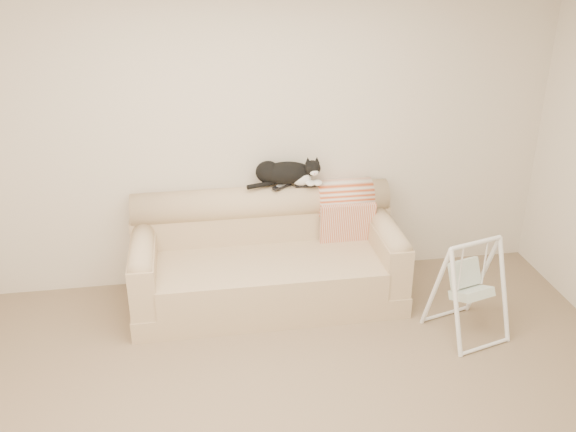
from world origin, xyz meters
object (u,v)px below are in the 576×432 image
object	(u,v)px
remote_b	(305,185)
baby_swing	(469,287)
sofa	(266,259)
remote_a	(282,186)
tuxedo_cat	(286,173)

from	to	relation	value
remote_b	baby_swing	xyz separation A→B (m)	(1.08, -0.98, -0.51)
sofa	baby_swing	xyz separation A→B (m)	(1.45, -0.77, 0.05)
remote_a	baby_swing	world-z (taller)	remote_a
remote_a	tuxedo_cat	bearing A→B (deg)	36.80
remote_b	baby_swing	world-z (taller)	remote_b
remote_a	baby_swing	xyz separation A→B (m)	(1.28, -0.99, -0.51)
sofa	baby_swing	bearing A→B (deg)	-27.87
remote_b	tuxedo_cat	world-z (taller)	tuxedo_cat
remote_b	baby_swing	size ratio (longest dim) A/B	0.22
tuxedo_cat	baby_swing	size ratio (longest dim) A/B	0.79
sofa	remote_b	size ratio (longest dim) A/B	12.73
sofa	remote_a	distance (m)	0.62
remote_b	tuxedo_cat	distance (m)	0.19
remote_b	baby_swing	bearing A→B (deg)	-42.23
remote_b	tuxedo_cat	xyz separation A→B (m)	(-0.16, 0.03, 0.11)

